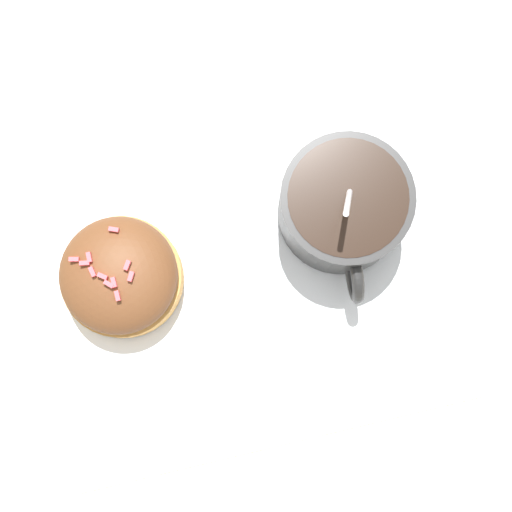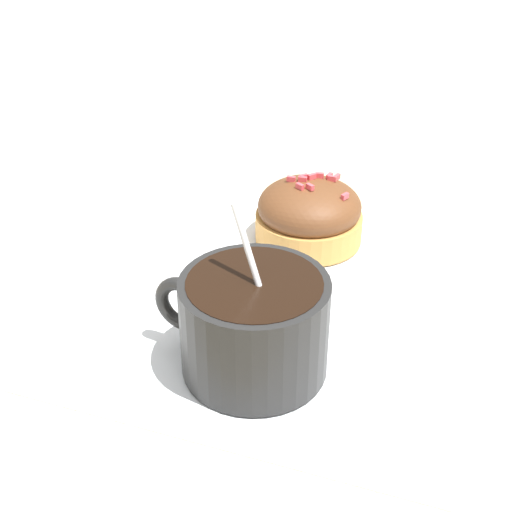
% 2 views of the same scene
% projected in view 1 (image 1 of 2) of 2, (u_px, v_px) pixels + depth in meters
% --- Properties ---
extents(ground_plane, '(3.00, 3.00, 0.00)m').
position_uv_depth(ground_plane, '(234.00, 251.00, 0.65)').
color(ground_plane, '#C6B793').
extents(paper_napkin, '(0.35, 0.33, 0.00)m').
position_uv_depth(paper_napkin, '(234.00, 250.00, 0.65)').
color(paper_napkin, white).
rests_on(paper_napkin, ground_plane).
extents(coffee_cup, '(0.09, 0.12, 0.11)m').
position_uv_depth(coffee_cup, '(344.00, 206.00, 0.62)').
color(coffee_cup, black).
rests_on(coffee_cup, paper_napkin).
extents(frosted_pastry, '(0.09, 0.09, 0.06)m').
position_uv_depth(frosted_pastry, '(120.00, 276.00, 0.62)').
color(frosted_pastry, '#D19347').
rests_on(frosted_pastry, paper_napkin).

